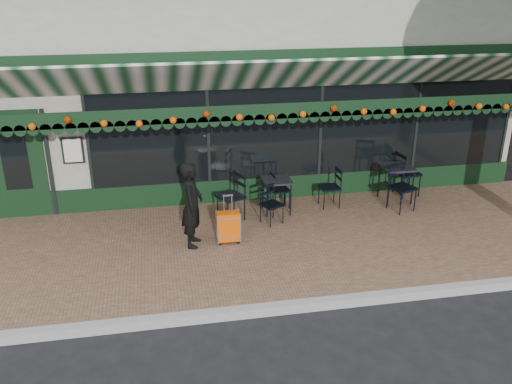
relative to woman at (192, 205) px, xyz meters
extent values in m
plane|color=black|center=(1.50, -2.09, -0.94)|extent=(80.00, 80.00, 0.00)
cube|color=brown|center=(1.50, -0.09, -0.87)|extent=(18.00, 4.00, 0.15)
cube|color=#9E9E99|center=(1.50, -2.17, -0.87)|extent=(18.00, 0.16, 0.15)
cube|color=gray|center=(1.50, 5.91, 1.31)|extent=(12.00, 8.00, 4.50)
cube|color=black|center=(2.70, 1.89, 0.71)|extent=(9.20, 0.04, 2.00)
cube|color=black|center=(-3.30, 1.89, 0.31)|extent=(1.10, 0.07, 2.20)
cube|color=silver|center=(-2.20, 1.85, 0.56)|extent=(0.42, 0.04, 0.55)
cube|color=black|center=(1.50, 0.43, 1.52)|extent=(12.00, 0.03, 0.28)
cylinder|color=#EA6007|center=(1.50, 0.37, 1.50)|extent=(11.60, 0.12, 0.12)
imported|color=black|center=(0.00, 0.00, 0.00)|extent=(0.50, 0.65, 1.58)
cube|color=#DF5207|center=(0.64, -0.03, -0.46)|extent=(0.41, 0.23, 0.54)
cube|color=black|center=(0.64, -0.03, -0.76)|extent=(0.41, 0.23, 0.05)
cube|color=silver|center=(0.64, -0.03, -0.02)|extent=(0.18, 0.03, 0.34)
cube|color=black|center=(4.46, 1.28, -0.02)|extent=(0.64, 0.64, 0.04)
cylinder|color=black|center=(4.19, 1.01, -0.42)|extent=(0.03, 0.03, 0.75)
cylinder|color=black|center=(4.72, 1.01, -0.42)|extent=(0.03, 0.03, 0.75)
cylinder|color=black|center=(4.19, 1.54, -0.42)|extent=(0.03, 0.03, 0.75)
cylinder|color=black|center=(4.72, 1.54, -0.42)|extent=(0.03, 0.03, 0.75)
cube|color=black|center=(1.80, 1.17, -0.09)|extent=(0.58, 0.58, 0.04)
cylinder|color=black|center=(1.56, 0.92, -0.45)|extent=(0.03, 0.03, 0.68)
cylinder|color=black|center=(2.04, 0.92, -0.45)|extent=(0.03, 0.03, 0.68)
cylinder|color=black|center=(1.56, 1.41, -0.45)|extent=(0.03, 0.03, 0.68)
cylinder|color=black|center=(2.04, 1.41, -0.45)|extent=(0.03, 0.03, 0.68)
camera|label=1|loc=(-0.50, -8.88, 3.81)|focal=38.00mm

